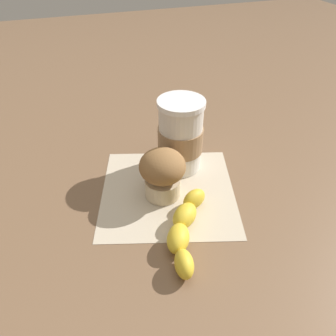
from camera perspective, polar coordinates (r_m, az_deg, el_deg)
The scene contains 5 objects.
ground_plane at distance 0.65m, azimuth 0.00°, elevation -4.06°, with size 3.00×3.00×0.00m, color brown.
paper_napkin at distance 0.65m, azimuth 0.00°, elevation -4.01°, with size 0.26×0.26×0.00m, color beige.
coffee_cup at distance 0.67m, azimuth 2.18°, elevation 5.57°, with size 0.09×0.09×0.15m.
muffin at distance 0.60m, azimuth -0.97°, elevation -0.69°, with size 0.09×0.09×0.10m.
banana at distance 0.56m, azimuth 2.81°, elevation -10.30°, with size 0.18×0.12×0.04m.
Camera 1 is at (0.46, -0.16, 0.43)m, focal length 35.00 mm.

